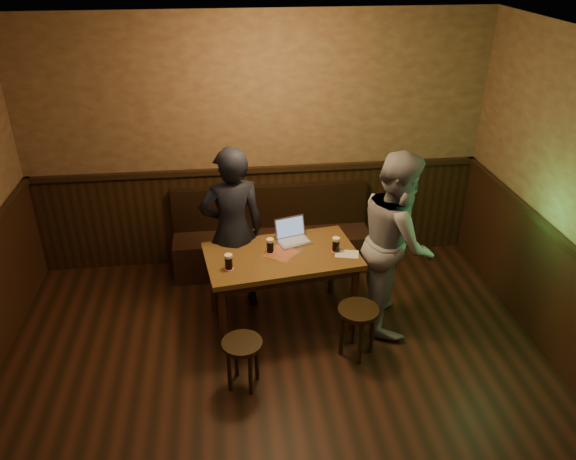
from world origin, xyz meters
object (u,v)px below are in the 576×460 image
Objects in this scene: pub_table at (281,263)px; pint_right at (336,244)px; bench at (272,243)px; person_grey at (397,241)px; stool_left at (242,351)px; pint_mid at (270,246)px; laptop at (292,235)px; person_suit at (233,231)px; stool_right at (358,318)px; pint_left at (229,262)px.

pint_right is (0.52, -0.01, 0.17)m from pub_table.
pub_table is (0.00, -1.02, 0.35)m from bench.
person_grey is (1.08, -1.12, 0.57)m from bench.
person_grey is (1.51, 0.77, 0.52)m from stool_left.
pint_right is at bearing -5.00° from pint_mid.
stool_left is 1.27× the size of laptop.
pub_table is 10.58× the size of pint_mid.
bench is 1.07m from pub_table.
person_suit is at bearing 141.43° from pint_mid.
person_grey is (1.08, -0.11, 0.22)m from pub_table.
stool_right is (1.05, 0.29, 0.03)m from stool_left.
laptop is 1.01m from person_grey.
bench is 1.11m from pint_mid.
pint_right reaches higher than pint_mid.
pint_right reaches higher than stool_left.
stool_left is (-0.43, -1.90, 0.06)m from bench.
pint_mid is 0.44m from person_suit.
pint_mid is at bearing 92.39° from person_grey.
pint_mid is at bearing 138.62° from stool_right.
laptop is at bearing 53.76° from pub_table.
pint_right is 0.08× the size of person_grey.
stool_right is at bearing 146.47° from person_grey.
pint_right is (1.02, 0.20, -0.00)m from pint_left.
pint_left reaches higher than pint_mid.
person_suit reaches higher than stool_left.
stool_left is 3.21× the size of pint_mid.
person_suit reaches higher than pint_left.
stool_left is 1.37m from pint_right.
person_suit is at bearing 84.00° from pint_left.
pint_mid is at bearing 149.34° from pub_table.
bench is at bearing 83.81° from laptop.
pint_right is at bearing 89.97° from person_grey.
bench is at bearing -130.65° from person_suit.
pub_table is at bearing -22.70° from pint_mid.
person_suit is (-0.34, 0.27, 0.03)m from pint_mid.
laptop is at bearing 165.36° from person_suit.
laptop is (0.24, 0.21, -0.01)m from pint_mid.
bench is 1.00m from person_suit.
person_suit reaches higher than laptop.
stool_right is at bearing -80.01° from pint_right.
pint_right reaches higher than stool_right.
pint_mid reaches higher than pub_table.
pint_right is (-0.10, 0.58, 0.43)m from stool_right.
person_grey reaches higher than bench.
laptop is at bearing 41.24° from pint_mid.
laptop is (0.63, 0.46, -0.02)m from pint_left.
pint_left is at bearing 75.76° from person_suit.
stool_left is 1.09m from stool_right.
person_grey is at bearing 46.87° from stool_right.
pub_table is at bearing 93.95° from person_grey.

